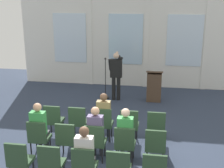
% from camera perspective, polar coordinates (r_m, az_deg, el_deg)
% --- Properties ---
extents(ground_plane, '(16.87, 16.87, 0.00)m').
position_cam_1_polar(ground_plane, '(7.19, -3.62, -15.43)').
color(ground_plane, '#2D384C').
extents(rear_partition, '(8.85, 0.14, 4.58)m').
position_cam_1_polar(rear_partition, '(12.58, 2.80, 9.70)').
color(rear_partition, silver).
rests_on(rear_partition, ground).
extents(speaker, '(0.50, 0.69, 1.77)m').
position_cam_1_polar(speaker, '(11.03, 0.77, 2.14)').
color(speaker, black).
rests_on(speaker, ground).
extents(mic_stand, '(0.28, 0.28, 1.55)m').
position_cam_1_polar(mic_stand, '(11.37, -1.22, -1.06)').
color(mic_stand, black).
rests_on(mic_stand, ground).
extents(lectern, '(0.60, 0.48, 1.16)m').
position_cam_1_polar(lectern, '(11.14, 7.91, -0.43)').
color(lectern, '#4C3828').
rests_on(lectern, ground).
extents(chair_r0_c0, '(0.46, 0.44, 0.94)m').
position_cam_1_polar(chair_r0_c0, '(8.47, -10.93, -6.41)').
color(chair_r0_c0, black).
rests_on(chair_r0_c0, ground).
extents(chair_r0_c1, '(0.46, 0.44, 0.94)m').
position_cam_1_polar(chair_r0_c1, '(8.27, -6.37, -6.79)').
color(chair_r0_c1, black).
rests_on(chair_r0_c1, ground).
extents(chair_r0_c2, '(0.46, 0.44, 0.94)m').
position_cam_1_polar(chair_r0_c2, '(8.13, -1.61, -7.13)').
color(chair_r0_c2, black).
rests_on(chair_r0_c2, ground).
extents(audience_r0_c2, '(0.36, 0.39, 1.32)m').
position_cam_1_polar(audience_r0_c2, '(8.12, -1.51, -5.62)').
color(audience_r0_c2, '#2D2D33').
rests_on(audience_r0_c2, ground).
extents(chair_r0_c3, '(0.46, 0.44, 0.94)m').
position_cam_1_polar(chair_r0_c3, '(8.04, 3.30, -7.43)').
color(chair_r0_c3, black).
rests_on(chair_r0_c3, ground).
extents(chair_r0_c4, '(0.46, 0.44, 0.94)m').
position_cam_1_polar(chair_r0_c4, '(8.01, 8.29, -7.68)').
color(chair_r0_c4, black).
rests_on(chair_r0_c4, ground).
extents(chair_r1_c0, '(0.46, 0.44, 0.94)m').
position_cam_1_polar(chair_r1_c0, '(7.58, -13.61, -9.48)').
color(chair_r1_c0, black).
rests_on(chair_r1_c0, ground).
extents(audience_r1_c0, '(0.36, 0.39, 1.36)m').
position_cam_1_polar(audience_r1_c0, '(7.56, -13.50, -7.75)').
color(audience_r1_c0, '#2D2D33').
rests_on(audience_r1_c0, ground).
extents(chair_r1_c1, '(0.46, 0.44, 0.94)m').
position_cam_1_polar(chair_r1_c1, '(7.36, -8.53, -10.02)').
color(chair_r1_c1, black).
rests_on(chair_r1_c1, ground).
extents(chair_r1_c2, '(0.46, 0.44, 0.94)m').
position_cam_1_polar(chair_r1_c2, '(7.19, -3.16, -10.51)').
color(chair_r1_c2, black).
rests_on(chair_r1_c2, ground).
extents(audience_r1_c2, '(0.36, 0.39, 1.35)m').
position_cam_1_polar(audience_r1_c2, '(7.17, -3.05, -8.72)').
color(audience_r1_c2, '#2D2D33').
rests_on(audience_r1_c2, ground).
extents(chair_r1_c3, '(0.46, 0.44, 0.94)m').
position_cam_1_polar(chair_r1_c3, '(7.09, 2.44, -10.91)').
color(chair_r1_c3, black).
rests_on(chair_r1_c3, ground).
extents(audience_r1_c3, '(0.36, 0.39, 1.35)m').
position_cam_1_polar(audience_r1_c3, '(7.07, 2.53, -9.08)').
color(audience_r1_c3, '#2D2D33').
rests_on(audience_r1_c3, ground).
extents(chair_r1_c4, '(0.46, 0.44, 0.94)m').
position_cam_1_polar(chair_r1_c4, '(7.06, 8.15, -11.22)').
color(chair_r1_c4, black).
rests_on(chair_r1_c4, ground).
extents(chair_r2_c0, '(0.46, 0.44, 0.94)m').
position_cam_1_polar(chair_r2_c0, '(6.74, -17.05, -13.32)').
color(chair_r2_c0, black).
rests_on(chair_r2_c0, ground).
extents(chair_r2_c1, '(0.46, 0.44, 0.94)m').
position_cam_1_polar(chair_r2_c1, '(6.49, -11.35, -14.13)').
color(chair_r2_c1, black).
rests_on(chair_r2_c1, ground).
extents(chair_r2_c2, '(0.46, 0.44, 0.94)m').
position_cam_1_polar(chair_r2_c2, '(6.30, -5.21, -14.85)').
color(chair_r2_c2, black).
rests_on(chair_r2_c2, ground).
extents(audience_r2_c2, '(0.36, 0.39, 1.34)m').
position_cam_1_polar(audience_r2_c2, '(6.26, -5.08, -12.84)').
color(audience_r2_c2, '#2D2D33').
rests_on(audience_r2_c2, ground).
extents(chair_r2_c3, '(0.46, 0.44, 0.94)m').
position_cam_1_polar(chair_r2_c3, '(6.19, 1.27, -15.43)').
color(chair_r2_c3, black).
rests_on(chair_r2_c3, ground).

